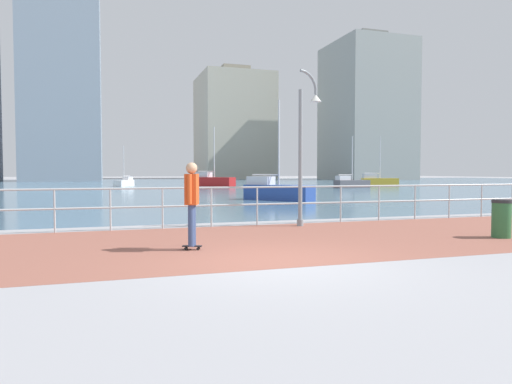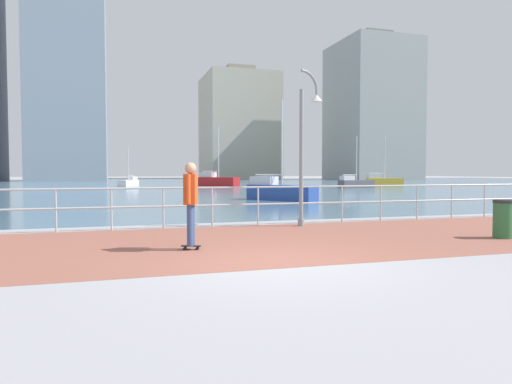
% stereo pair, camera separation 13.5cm
% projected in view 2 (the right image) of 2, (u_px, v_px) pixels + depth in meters
% --- Properties ---
extents(ground, '(220.00, 220.00, 0.00)m').
position_uv_depth(ground, '(143.00, 188.00, 46.34)').
color(ground, '#9E9EA3').
extents(brick_paving, '(28.00, 6.02, 0.01)m').
position_uv_depth(brick_paving, '(239.00, 242.00, 10.50)').
color(brick_paving, '#935647').
rests_on(brick_paving, ground).
extents(harbor_water, '(180.00, 88.00, 0.00)m').
position_uv_depth(harbor_water, '(138.00, 185.00, 56.34)').
color(harbor_water, slate).
rests_on(harbor_water, ground).
extents(waterfront_railing, '(25.25, 0.06, 1.17)m').
position_uv_depth(waterfront_railing, '(212.00, 199.00, 13.34)').
color(waterfront_railing, '#B2BCC1').
rests_on(waterfront_railing, ground).
extents(lamppost, '(0.81, 0.39, 4.60)m').
position_uv_depth(lamppost, '(306.00, 140.00, 13.52)').
color(lamppost, gray).
rests_on(lamppost, ground).
extents(skateboarder, '(0.41, 0.55, 1.79)m').
position_uv_depth(skateboarder, '(191.00, 197.00, 9.38)').
color(skateboarder, black).
rests_on(skateboarder, ground).
extents(trash_bin, '(0.46, 0.46, 0.93)m').
position_uv_depth(trash_bin, '(503.00, 219.00, 11.07)').
color(trash_bin, '#2D6638').
rests_on(trash_bin, ground).
extents(sailboat_blue, '(2.35, 3.26, 4.45)m').
position_uv_depth(sailboat_blue, '(129.00, 182.00, 50.43)').
color(sailboat_blue, white).
rests_on(sailboat_blue, ground).
extents(sailboat_yellow, '(3.48, 3.90, 5.63)m').
position_uv_depth(sailboat_yellow, '(280.00, 191.00, 25.94)').
color(sailboat_yellow, '#284799').
rests_on(sailboat_yellow, ground).
extents(sailboat_navy, '(4.29, 4.31, 6.52)m').
position_uv_depth(sailboat_navy, '(217.00, 181.00, 50.66)').
color(sailboat_navy, '#B21E1E').
rests_on(sailboat_navy, ground).
extents(sailboat_white, '(4.23, 2.30, 5.68)m').
position_uv_depth(sailboat_white, '(383.00, 181.00, 52.40)').
color(sailboat_white, gold).
rests_on(sailboat_white, ground).
extents(sailboat_gray, '(3.74, 1.58, 5.09)m').
position_uv_depth(sailboat_gray, '(355.00, 183.00, 45.05)').
color(sailboat_gray, '#595960').
rests_on(sailboat_gray, ground).
extents(tower_beige, '(16.00, 17.59, 26.04)m').
position_uv_depth(tower_beige, '(239.00, 127.00, 108.35)').
color(tower_beige, '#B2AD99').
rests_on(tower_beige, ground).
extents(tower_steel, '(12.68, 12.94, 40.96)m').
position_uv_depth(tower_steel, '(67.00, 68.00, 79.66)').
color(tower_steel, '#8493A3').
rests_on(tower_steel, ground).
extents(tower_brick, '(14.57, 16.15, 29.86)m').
position_uv_depth(tower_brick, '(371.00, 111.00, 94.48)').
color(tower_brick, '#939993').
rests_on(tower_brick, ground).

